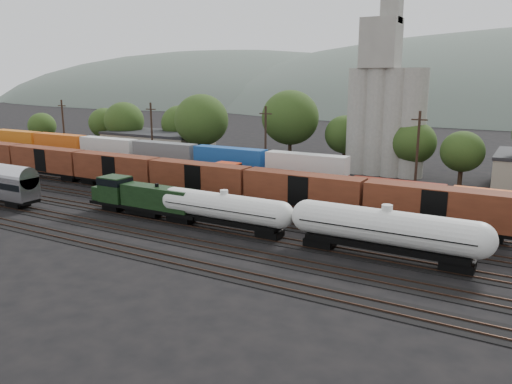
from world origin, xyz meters
The scene contains 12 objects.
ground centered at (0.00, 0.00, 0.00)m, with size 600.00×600.00×0.00m, color black.
tracks centered at (0.00, 0.00, 0.05)m, with size 180.00×33.20×0.20m.
green_locomotive centered at (-14.54, -5.00, 2.43)m, with size 16.00×2.82×4.24m.
tank_car_a centered at (-2.34, -5.00, 2.58)m, with size 16.50×2.95×4.32m.
tank_car_b centered at (15.26, -5.00, 2.89)m, with size 18.67×3.34×4.89m.
orange_locomotive centered at (-7.50, 10.00, 2.45)m, with size 17.11×2.85×4.28m.
boxcar_string centered at (-5.27, 5.00, 3.12)m, with size 153.60×2.90×4.20m.
container_wall centered at (-6.75, 15.00, 2.58)m, with size 161.20×2.60×5.80m.
grain_silo centered at (3.28, 36.00, 11.26)m, with size 13.40×5.00×29.00m.
industrial_sheds centered at (6.63, 35.25, 2.56)m, with size 119.38×17.26×5.10m.
tree_band centered at (13.82, 36.74, 7.97)m, with size 163.40×21.36×14.17m.
utility_poles centered at (0.00, 22.00, 6.21)m, with size 122.20×0.36×12.00m.
Camera 1 is at (26.54, -48.70, 16.34)m, focal length 35.00 mm.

